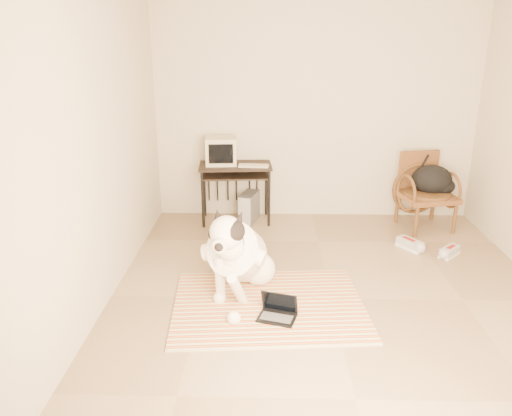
{
  "coord_description": "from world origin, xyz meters",
  "views": [
    {
      "loc": [
        -0.58,
        -3.99,
        2.25
      ],
      "look_at": [
        -0.69,
        0.26,
        0.77
      ],
      "focal_mm": 35.0,
      "sensor_mm": 36.0,
      "label": 1
    }
  ],
  "objects_px": {
    "pc_tower": "(249,207)",
    "rattan_chair": "(425,191)",
    "computer_desk": "(235,173)",
    "dog": "(238,255)",
    "crt_monitor": "(221,151)",
    "backpack": "(434,181)",
    "laptop": "(278,311)"
  },
  "relations": [
    {
      "from": "dog",
      "to": "rattan_chair",
      "type": "bearing_deg",
      "value": 38.36
    },
    {
      "from": "computer_desk",
      "to": "crt_monitor",
      "type": "xyz_separation_m",
      "value": [
        -0.18,
        0.05,
        0.27
      ]
    },
    {
      "from": "computer_desk",
      "to": "backpack",
      "type": "distance_m",
      "value": 2.41
    },
    {
      "from": "crt_monitor",
      "to": "backpack",
      "type": "height_order",
      "value": "crt_monitor"
    },
    {
      "from": "crt_monitor",
      "to": "rattan_chair",
      "type": "distance_m",
      "value": 2.54
    },
    {
      "from": "computer_desk",
      "to": "dog",
      "type": "bearing_deg",
      "value": -85.76
    },
    {
      "from": "dog",
      "to": "laptop",
      "type": "relative_size",
      "value": 3.6
    },
    {
      "from": "laptop",
      "to": "backpack",
      "type": "bearing_deg",
      "value": 49.12
    },
    {
      "from": "crt_monitor",
      "to": "rattan_chair",
      "type": "height_order",
      "value": "crt_monitor"
    },
    {
      "from": "laptop",
      "to": "backpack",
      "type": "height_order",
      "value": "backpack"
    },
    {
      "from": "rattan_chair",
      "to": "backpack",
      "type": "relative_size",
      "value": 1.75
    },
    {
      "from": "pc_tower",
      "to": "rattan_chair",
      "type": "distance_m",
      "value": 2.17
    },
    {
      "from": "dog",
      "to": "backpack",
      "type": "bearing_deg",
      "value": 37.45
    },
    {
      "from": "crt_monitor",
      "to": "backpack",
      "type": "relative_size",
      "value": 0.77
    },
    {
      "from": "dog",
      "to": "pc_tower",
      "type": "height_order",
      "value": "dog"
    },
    {
      "from": "rattan_chair",
      "to": "laptop",
      "type": "bearing_deg",
      "value": -129.67
    },
    {
      "from": "dog",
      "to": "pc_tower",
      "type": "relative_size",
      "value": 3.01
    },
    {
      "from": "dog",
      "to": "backpack",
      "type": "xyz_separation_m",
      "value": [
        2.27,
        1.74,
        0.22
      ]
    },
    {
      "from": "computer_desk",
      "to": "backpack",
      "type": "height_order",
      "value": "backpack"
    },
    {
      "from": "pc_tower",
      "to": "rattan_chair",
      "type": "bearing_deg",
      "value": -3.5
    },
    {
      "from": "pc_tower",
      "to": "dog",
      "type": "bearing_deg",
      "value": -90.93
    },
    {
      "from": "computer_desk",
      "to": "crt_monitor",
      "type": "distance_m",
      "value": 0.33
    },
    {
      "from": "crt_monitor",
      "to": "laptop",
      "type": "bearing_deg",
      "value": -74.14
    },
    {
      "from": "crt_monitor",
      "to": "rattan_chair",
      "type": "xyz_separation_m",
      "value": [
        2.49,
        -0.17,
        -0.45
      ]
    },
    {
      "from": "pc_tower",
      "to": "backpack",
      "type": "height_order",
      "value": "backpack"
    },
    {
      "from": "rattan_chair",
      "to": "backpack",
      "type": "xyz_separation_m",
      "value": [
        0.09,
        0.02,
        0.13
      ]
    },
    {
      "from": "rattan_chair",
      "to": "pc_tower",
      "type": "bearing_deg",
      "value": 176.5
    },
    {
      "from": "dog",
      "to": "laptop",
      "type": "height_order",
      "value": "dog"
    },
    {
      "from": "computer_desk",
      "to": "pc_tower",
      "type": "relative_size",
      "value": 2.17
    },
    {
      "from": "dog",
      "to": "computer_desk",
      "type": "distance_m",
      "value": 1.87
    },
    {
      "from": "laptop",
      "to": "crt_monitor",
      "type": "relative_size",
      "value": 0.89
    },
    {
      "from": "laptop",
      "to": "pc_tower",
      "type": "bearing_deg",
      "value": 98.05
    }
  ]
}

